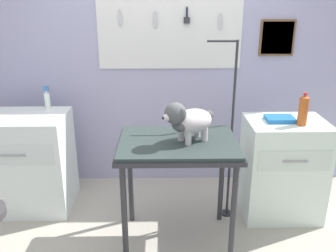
# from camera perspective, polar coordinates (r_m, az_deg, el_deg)

# --- Properties ---
(rear_wall_panel) EXTENTS (4.00, 0.11, 2.30)m
(rear_wall_panel) POSITION_cam_1_polar(r_m,az_deg,el_deg) (3.71, -1.07, 8.09)
(rear_wall_panel) COLOR #AAA6CB
(rear_wall_panel) RESTS_ON ground
(grooming_table) EXTENTS (0.92, 0.67, 0.89)m
(grooming_table) POSITION_cam_1_polar(r_m,az_deg,el_deg) (2.78, 1.56, -4.13)
(grooming_table) COLOR #2D2D33
(grooming_table) RESTS_ON ground
(grooming_arm) EXTENTS (0.30, 0.11, 1.59)m
(grooming_arm) POSITION_cam_1_polar(r_m,az_deg,el_deg) (3.18, 9.75, -2.20)
(grooming_arm) COLOR #2D2D33
(grooming_arm) RESTS_ON ground
(dog) EXTENTS (0.42, 0.34, 0.32)m
(dog) POSITION_cam_1_polar(r_m,az_deg,el_deg) (2.66, 3.13, 0.92)
(dog) COLOR silver
(dog) RESTS_ON grooming_table
(counter_left) EXTENTS (0.80, 0.58, 0.91)m
(counter_left) POSITION_cam_1_polar(r_m,az_deg,el_deg) (3.64, -21.35, -5.31)
(counter_left) COLOR white
(counter_left) RESTS_ON ground
(cabinet_right) EXTENTS (0.68, 0.54, 0.90)m
(cabinet_right) POSITION_cam_1_polar(r_m,az_deg,el_deg) (3.45, 17.51, -6.37)
(cabinet_right) COLOR white
(cabinet_right) RESTS_ON ground
(spray_bottle_short) EXTENTS (0.05, 0.05, 0.22)m
(spray_bottle_short) POSITION_cam_1_polar(r_m,az_deg,el_deg) (3.57, -18.47, 4.02)
(spray_bottle_short) COLOR white
(spray_bottle_short) RESTS_ON counter_left
(soda_bottle) EXTENTS (0.08, 0.08, 0.28)m
(soda_bottle) POSITION_cam_1_polar(r_m,az_deg,el_deg) (3.19, 20.49, 2.33)
(soda_bottle) COLOR #B6531F
(soda_bottle) RESTS_ON cabinet_right
(supply_tray) EXTENTS (0.24, 0.18, 0.04)m
(supply_tray) POSITION_cam_1_polar(r_m,az_deg,el_deg) (3.26, 17.19, 1.08)
(supply_tray) COLOR blue
(supply_tray) RESTS_ON cabinet_right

